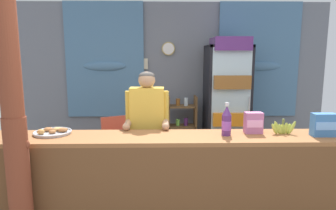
# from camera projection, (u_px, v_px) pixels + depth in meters

# --- Properties ---
(ground_plane) EXTENTS (7.07, 7.07, 0.00)m
(ground_plane) POSITION_uv_depth(u_px,v_px,m) (178.00, 199.00, 3.65)
(ground_plane) COLOR gray
(back_wall_curtained) EXTENTS (5.24, 0.22, 2.64)m
(back_wall_curtained) POSITION_uv_depth(u_px,v_px,m) (174.00, 79.00, 5.09)
(back_wall_curtained) COLOR slate
(back_wall_curtained) RESTS_ON ground
(stall_counter) EXTENTS (3.92, 0.51, 0.97)m
(stall_counter) POSITION_uv_depth(u_px,v_px,m) (167.00, 176.00, 2.86)
(stall_counter) COLOR #935B33
(stall_counter) RESTS_ON ground
(timber_post) EXTENTS (0.22, 0.20, 2.48)m
(timber_post) POSITION_uv_depth(u_px,v_px,m) (14.00, 123.00, 2.49)
(timber_post) COLOR brown
(timber_post) RESTS_ON ground
(drink_fridge) EXTENTS (0.66, 0.74, 2.03)m
(drink_fridge) POSITION_uv_depth(u_px,v_px,m) (227.00, 97.00, 4.67)
(drink_fridge) COLOR black
(drink_fridge) RESTS_ON ground
(bottle_shelf_rack) EXTENTS (0.48, 0.28, 1.11)m
(bottle_shelf_rack) POSITION_uv_depth(u_px,v_px,m) (182.00, 128.00, 4.87)
(bottle_shelf_rack) COLOR brown
(bottle_shelf_rack) RESTS_ON ground
(plastic_lawn_chair) EXTENTS (0.58, 0.58, 0.86)m
(plastic_lawn_chair) POSITION_uv_depth(u_px,v_px,m) (118.00, 142.00, 4.35)
(plastic_lawn_chair) COLOR #E5563D
(plastic_lawn_chair) RESTS_ON ground
(shopkeeper) EXTENTS (0.50, 0.42, 1.58)m
(shopkeeper) POSITION_uv_depth(u_px,v_px,m) (147.00, 122.00, 3.39)
(shopkeeper) COLOR #28282D
(shopkeeper) RESTS_ON ground
(soda_bottle_grape_soda) EXTENTS (0.09, 0.09, 0.33)m
(soda_bottle_grape_soda) POSITION_uv_depth(u_px,v_px,m) (227.00, 122.00, 2.91)
(soda_bottle_grape_soda) COLOR #56286B
(soda_bottle_grape_soda) RESTS_ON stall_counter
(snack_box_wafer) EXTENTS (0.18, 0.11, 0.22)m
(snack_box_wafer) POSITION_uv_depth(u_px,v_px,m) (253.00, 123.00, 3.01)
(snack_box_wafer) COLOR #B76699
(snack_box_wafer) RESTS_ON stall_counter
(snack_box_biscuit) EXTENTS (0.23, 0.11, 0.23)m
(snack_box_biscuit) POSITION_uv_depth(u_px,v_px,m) (324.00, 125.00, 2.89)
(snack_box_biscuit) COLOR #3D75B7
(snack_box_biscuit) RESTS_ON stall_counter
(pastry_tray) EXTENTS (0.37, 0.37, 0.07)m
(pastry_tray) POSITION_uv_depth(u_px,v_px,m) (53.00, 132.00, 2.99)
(pastry_tray) COLOR #BCBCC1
(pastry_tray) RESTS_ON stall_counter
(banana_bunch) EXTENTS (0.27, 0.06, 0.16)m
(banana_bunch) POSITION_uv_depth(u_px,v_px,m) (283.00, 128.00, 2.98)
(banana_bunch) COLOR #B7C647
(banana_bunch) RESTS_ON stall_counter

